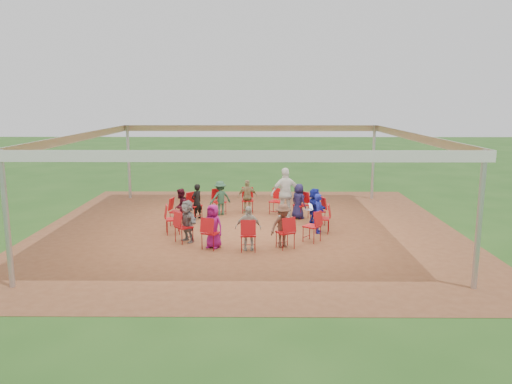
{
  "coord_description": "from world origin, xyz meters",
  "views": [
    {
      "loc": [
        0.38,
        -15.24,
        4.0
      ],
      "look_at": [
        0.25,
        0.3,
        1.13
      ],
      "focal_mm": 35.0,
      "sensor_mm": 36.0,
      "label": 1
    }
  ],
  "objects_px": {
    "chair_7": "(173,219)",
    "person_seated_6": "(187,221)",
    "chair_6": "(177,212)",
    "laptop": "(310,208)",
    "cable_coil": "(282,227)",
    "person_seated_4": "(197,202)",
    "chair_3": "(248,200)",
    "chair_1": "(301,205)",
    "person_seated_10": "(319,213)",
    "standing_person": "(286,194)",
    "chair_11": "(285,232)",
    "chair_10": "(248,235)",
    "person_seated_8": "(248,228)",
    "chair_0": "(318,211)",
    "person_seated_3": "(220,198)",
    "person_seated_9": "(283,226)",
    "person_seated_1": "(298,201)",
    "person_seated_2": "(248,197)",
    "chair_13": "(323,219)",
    "chair_12": "(312,226)",
    "person_seated_5": "(181,207)",
    "chair_4": "(219,202)",
    "chair_5": "(194,206)",
    "chair_2": "(276,202)",
    "chair_9": "(211,233)",
    "person_seated_7": "(213,226)",
    "chair_8": "(184,227)"
  },
  "relations": [
    {
      "from": "standing_person",
      "to": "cable_coil",
      "type": "bearing_deg",
      "value": 65.55
    },
    {
      "from": "person_seated_3",
      "to": "person_seated_4",
      "type": "bearing_deg",
      "value": 12.86
    },
    {
      "from": "chair_4",
      "to": "chair_6",
      "type": "bearing_deg",
      "value": 25.71
    },
    {
      "from": "chair_3",
      "to": "standing_person",
      "type": "height_order",
      "value": "standing_person"
    },
    {
      "from": "chair_12",
      "to": "chair_13",
      "type": "distance_m",
      "value": 1.04
    },
    {
      "from": "chair_3",
      "to": "standing_person",
      "type": "xyz_separation_m",
      "value": [
        1.32,
        -0.99,
        0.44
      ]
    },
    {
      "from": "chair_0",
      "to": "person_seated_3",
      "type": "distance_m",
      "value": 3.56
    },
    {
      "from": "chair_7",
      "to": "person_seated_6",
      "type": "bearing_deg",
      "value": 19.45
    },
    {
      "from": "chair_5",
      "to": "person_seated_2",
      "type": "xyz_separation_m",
      "value": [
        1.8,
        0.81,
        0.16
      ]
    },
    {
      "from": "person_seated_4",
      "to": "person_seated_8",
      "type": "height_order",
      "value": "same"
    },
    {
      "from": "chair_6",
      "to": "laptop",
      "type": "height_order",
      "value": "chair_6"
    },
    {
      "from": "standing_person",
      "to": "person_seated_9",
      "type": "bearing_deg",
      "value": 70.46
    },
    {
      "from": "chair_11",
      "to": "chair_12",
      "type": "distance_m",
      "value": 1.04
    },
    {
      "from": "chair_13",
      "to": "chair_0",
      "type": "bearing_deg",
      "value": 12.86
    },
    {
      "from": "laptop",
      "to": "chair_7",
      "type": "bearing_deg",
      "value": 90.0
    },
    {
      "from": "person_seated_10",
      "to": "standing_person",
      "type": "bearing_deg",
      "value": 38.68
    },
    {
      "from": "chair_6",
      "to": "chair_7",
      "type": "relative_size",
      "value": 1.0
    },
    {
      "from": "person_seated_2",
      "to": "standing_person",
      "type": "distance_m",
      "value": 1.6
    },
    {
      "from": "chair_6",
      "to": "chair_7",
      "type": "bearing_deg",
      "value": 12.86
    },
    {
      "from": "person_seated_5",
      "to": "standing_person",
      "type": "bearing_deg",
      "value": 116.13
    },
    {
      "from": "chair_3",
      "to": "chair_1",
      "type": "bearing_deg",
      "value": 154.29
    },
    {
      "from": "chair_11",
      "to": "person_seated_10",
      "type": "bearing_deg",
      "value": 28.85
    },
    {
      "from": "chair_9",
      "to": "chair_13",
      "type": "distance_m",
      "value": 3.65
    },
    {
      "from": "chair_7",
      "to": "chair_12",
      "type": "height_order",
      "value": "same"
    },
    {
      "from": "chair_3",
      "to": "chair_4",
      "type": "distance_m",
      "value": 1.04
    },
    {
      "from": "chair_10",
      "to": "person_seated_8",
      "type": "height_order",
      "value": "person_seated_8"
    },
    {
      "from": "person_seated_4",
      "to": "person_seated_5",
      "type": "relative_size",
      "value": 1.0
    },
    {
      "from": "chair_2",
      "to": "person_seated_9",
      "type": "bearing_deg",
      "value": 114.99
    },
    {
      "from": "person_seated_1",
      "to": "chair_5",
      "type": "bearing_deg",
      "value": 50.22
    },
    {
      "from": "chair_11",
      "to": "chair_13",
      "type": "distance_m",
      "value": 2.03
    },
    {
      "from": "chair_4",
      "to": "chair_10",
      "type": "bearing_deg",
      "value": 77.14
    },
    {
      "from": "person_seated_3",
      "to": "cable_coil",
      "type": "height_order",
      "value": "person_seated_3"
    },
    {
      "from": "chair_2",
      "to": "person_seated_6",
      "type": "bearing_deg",
      "value": 77.49
    },
    {
      "from": "chair_0",
      "to": "person_seated_3",
      "type": "bearing_deg",
      "value": 52.63
    },
    {
      "from": "chair_12",
      "to": "chair_11",
      "type": "bearing_deg",
      "value": 167.14
    },
    {
      "from": "chair_6",
      "to": "chair_2",
      "type": "bearing_deg",
      "value": 128.57
    },
    {
      "from": "chair_12",
      "to": "cable_coil",
      "type": "xyz_separation_m",
      "value": [
        -0.79,
        1.64,
        -0.43
      ]
    },
    {
      "from": "person_seated_1",
      "to": "person_seated_3",
      "type": "bearing_deg",
      "value": 38.57
    },
    {
      "from": "cable_coil",
      "to": "person_seated_4",
      "type": "bearing_deg",
      "value": 158.96
    },
    {
      "from": "chair_9",
      "to": "cable_coil",
      "type": "relative_size",
      "value": 2.52
    },
    {
      "from": "chair_1",
      "to": "person_seated_7",
      "type": "bearing_deg",
      "value": 102.51
    },
    {
      "from": "chair_6",
      "to": "cable_coil",
      "type": "xyz_separation_m",
      "value": [
        3.37,
        -0.22,
        -0.43
      ]
    },
    {
      "from": "person_seated_1",
      "to": "person_seated_2",
      "type": "relative_size",
      "value": 1.0
    },
    {
      "from": "laptop",
      "to": "person_seated_6",
      "type": "bearing_deg",
      "value": 103.36
    },
    {
      "from": "chair_6",
      "to": "person_seated_6",
      "type": "xyz_separation_m",
      "value": [
        0.6,
        -1.88,
        0.16
      ]
    },
    {
      "from": "chair_8",
      "to": "chair_12",
      "type": "distance_m",
      "value": 3.65
    },
    {
      "from": "chair_5",
      "to": "person_seated_4",
      "type": "height_order",
      "value": "person_seated_4"
    },
    {
      "from": "person_seated_3",
      "to": "person_seated_9",
      "type": "height_order",
      "value": "same"
    },
    {
      "from": "chair_12",
      "to": "person_seated_10",
      "type": "bearing_deg",
      "value": 19.45
    },
    {
      "from": "chair_10",
      "to": "chair_12",
      "type": "height_order",
      "value": "same"
    }
  ]
}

